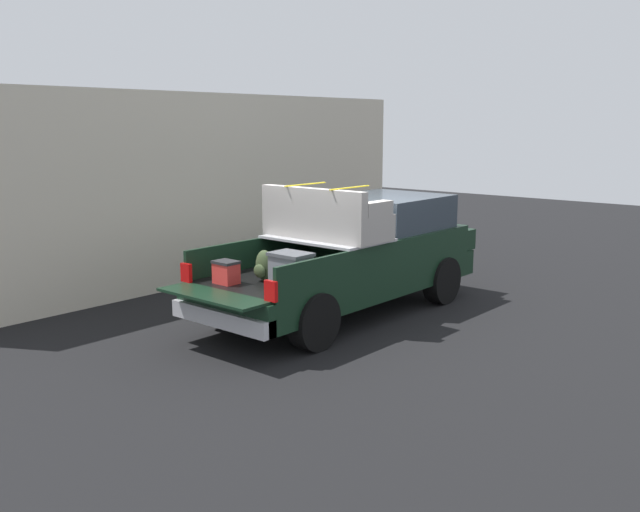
# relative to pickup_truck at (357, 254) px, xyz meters

# --- Properties ---
(ground_plane) EXTENTS (40.00, 40.00, 0.00)m
(ground_plane) POSITION_rel_pickup_truck_xyz_m (-0.38, 0.00, -0.99)
(ground_plane) COLOR black
(pickup_truck) EXTENTS (6.05, 2.07, 2.23)m
(pickup_truck) POSITION_rel_pickup_truck_xyz_m (0.00, 0.00, 0.00)
(pickup_truck) COLOR black
(pickup_truck) RESTS_ON ground_plane
(building_facade) EXTENTS (11.39, 0.36, 3.81)m
(building_facade) POSITION_rel_pickup_truck_xyz_m (0.11, 3.83, 0.91)
(building_facade) COLOR beige
(building_facade) RESTS_ON ground_plane
(trash_can) EXTENTS (0.60, 0.60, 0.98)m
(trash_can) POSITION_rel_pickup_truck_xyz_m (2.29, 3.16, -0.50)
(trash_can) COLOR #2D2D33
(trash_can) RESTS_ON ground_plane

